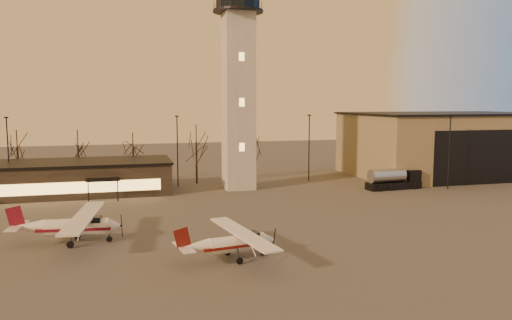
% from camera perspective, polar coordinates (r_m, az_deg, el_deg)
% --- Properties ---
extents(ground, '(220.00, 220.00, 0.00)m').
position_cam_1_polar(ground, '(42.02, 7.61, -10.08)').
color(ground, '#494643').
rests_on(ground, ground).
extents(control_tower, '(6.80, 6.80, 32.60)m').
position_cam_1_polar(control_tower, '(68.99, -2.04, 10.20)').
color(control_tower, '#A2A09A').
rests_on(control_tower, ground).
extents(hangar, '(30.60, 20.60, 10.30)m').
position_cam_1_polar(hangar, '(88.15, 20.79, 1.74)').
color(hangar, '#937E60').
rests_on(hangar, ground).
extents(terminal, '(25.40, 12.20, 4.30)m').
position_cam_1_polar(terminal, '(70.00, -20.20, -1.88)').
color(terminal, black).
rests_on(terminal, ground).
extents(light_poles, '(58.50, 12.25, 10.14)m').
position_cam_1_polar(light_poles, '(70.27, -1.79, 1.23)').
color(light_poles, black).
rests_on(light_poles, ground).
extents(tree_row, '(37.20, 9.20, 8.80)m').
position_cam_1_polar(tree_row, '(76.46, -13.66, 1.88)').
color(tree_row, black).
rests_on(tree_row, ground).
extents(cessna_front, '(8.64, 10.88, 2.99)m').
position_cam_1_polar(cessna_front, '(38.97, -2.01, -9.80)').
color(cessna_front, silver).
rests_on(cessna_front, ground).
extents(cessna_rear, '(9.96, 12.56, 3.45)m').
position_cam_1_polar(cessna_rear, '(45.64, -19.53, -7.53)').
color(cessna_rear, silver).
rests_on(cessna_rear, ground).
extents(fuel_truck, '(7.93, 2.98, 2.89)m').
position_cam_1_polar(fuel_truck, '(71.92, 15.42, -2.31)').
color(fuel_truck, black).
rests_on(fuel_truck, ground).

